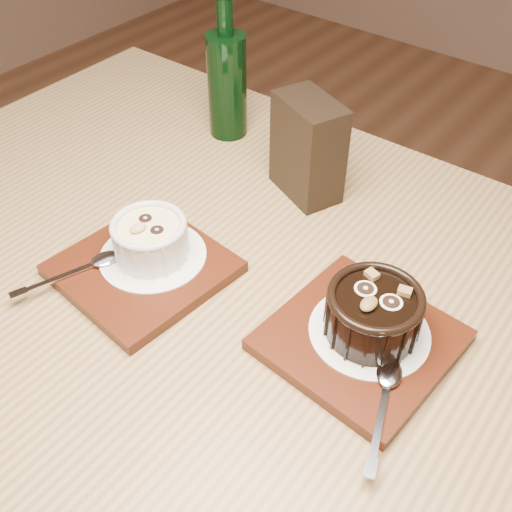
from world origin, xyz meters
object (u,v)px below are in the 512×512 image
Objects in this scene: tray_left at (143,268)px; ramekin_dark at (373,311)px; ramekin_white at (150,238)px; condiment_stand at (308,148)px; tray_right at (360,340)px; green_bottle at (227,82)px; table at (245,342)px.

ramekin_dark is at bearing 16.26° from tray_left.
condiment_stand is at bearing 90.49° from ramekin_white.
tray_right is 0.81× the size of green_bottle.
ramekin_white is at bearing -66.26° from green_bottle.
tray_right is at bearing -42.86° from condiment_stand.
ramekin_dark is at bearing 11.17° from table.
condiment_stand is at bearing 105.88° from table.
ramekin_dark is 0.72× the size of condiment_stand.
ramekin_white is 0.50× the size of tray_right.
condiment_stand reaches higher than tray_left.
condiment_stand reaches higher than tray_right.
tray_right is 1.78× the size of ramekin_dark.
ramekin_dark is (0.00, 0.01, 0.04)m from tray_right.
tray_left is 0.27m from tray_right.
condiment_stand is 0.19m from green_bottle.
condiment_stand reaches higher than ramekin_white.
table is at bearing -168.48° from ramekin_dark.
tray_left is 0.81× the size of green_bottle.
green_bottle is at bearing 133.15° from table.
ramekin_white reaches higher than tray_left.
condiment_stand is 0.63× the size of green_bottle.
ramekin_white is (-0.12, -0.03, 0.14)m from table.
condiment_stand is (-0.06, 0.21, 0.16)m from table.
condiment_stand reaches higher than table.
condiment_stand is at bearing -15.63° from green_bottle.
green_bottle is at bearing 149.91° from ramekin_dark.
ramekin_white is 0.25m from condiment_stand.
table is at bearing 28.45° from ramekin_white.
tray_left is (-0.12, -0.05, 0.10)m from table.
tray_left is 1.00× the size of tray_right.
tray_left is at bearing -102.51° from condiment_stand.
green_bottle reaches higher than table.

